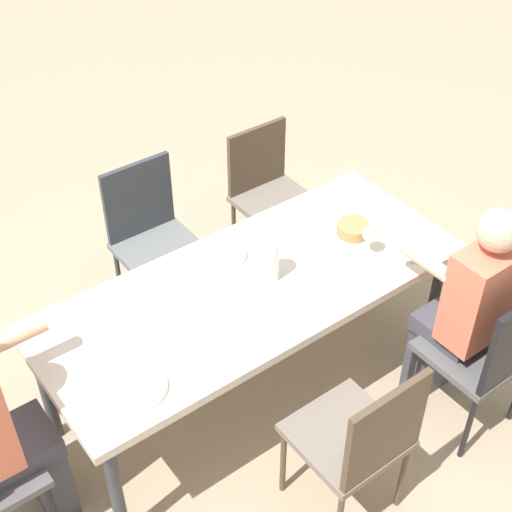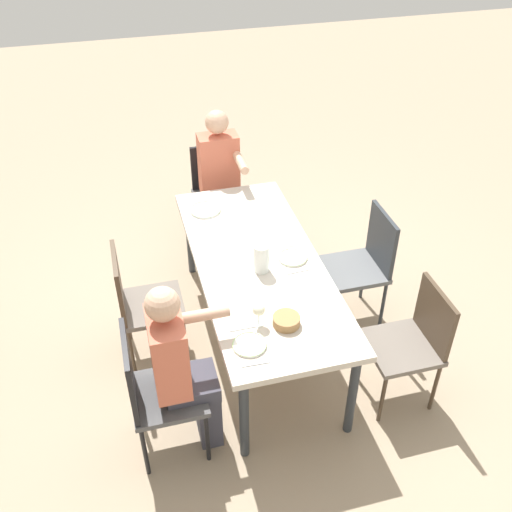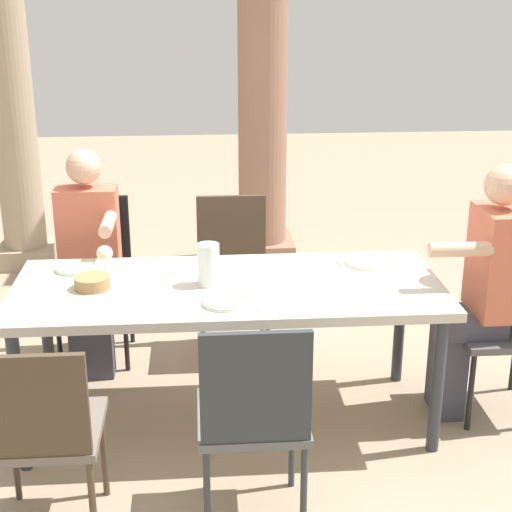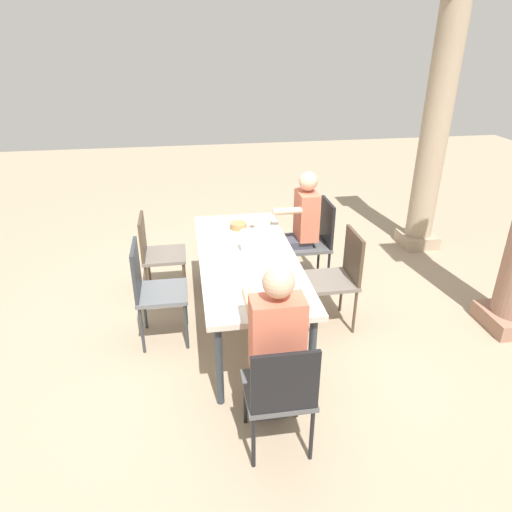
% 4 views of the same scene
% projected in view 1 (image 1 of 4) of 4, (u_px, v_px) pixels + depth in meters
% --- Properties ---
extents(ground_plane, '(16.00, 16.00, 0.00)m').
position_uv_depth(ground_plane, '(252.00, 388.00, 3.95)').
color(ground_plane, gray).
extents(dining_table, '(2.09, 0.86, 0.75)m').
position_uv_depth(dining_table, '(251.00, 294.00, 3.51)').
color(dining_table, beige).
rests_on(dining_table, ground).
extents(chair_west_north, '(0.44, 0.44, 0.95)m').
position_uv_depth(chair_west_north, '(490.00, 350.00, 3.43)').
color(chair_west_north, '#4F4F50').
rests_on(chair_west_north, ground).
extents(chair_west_south, '(0.44, 0.44, 0.89)m').
position_uv_depth(chair_west_south, '(269.00, 189.00, 4.49)').
color(chair_west_south, '#6A6158').
rests_on(chair_west_south, ground).
extents(chair_mid_north, '(0.44, 0.44, 0.94)m').
position_uv_depth(chair_mid_north, '(361.00, 438.00, 3.05)').
color(chair_mid_north, '#6A6158').
rests_on(chair_mid_north, ground).
extents(chair_mid_south, '(0.44, 0.44, 0.95)m').
position_uv_depth(chair_mid_south, '(152.00, 234.00, 4.09)').
color(chair_mid_south, '#5B5E61').
rests_on(chair_mid_south, ground).
extents(diner_woman_green, '(0.35, 0.49, 1.28)m').
position_uv_depth(diner_woman_green, '(465.00, 307.00, 3.45)').
color(diner_woman_green, '#3F3F4C').
rests_on(diner_woman_green, ground).
extents(plate_0, '(0.21, 0.21, 0.02)m').
position_uv_depth(plate_0, '(406.00, 249.00, 3.65)').
color(plate_0, white).
rests_on(plate_0, dining_table).
extents(wine_glass_0, '(0.08, 0.08, 0.16)m').
position_uv_depth(wine_glass_0, '(371.00, 235.00, 3.57)').
color(wine_glass_0, white).
rests_on(wine_glass_0, dining_table).
extents(fork_0, '(0.02, 0.17, 0.01)m').
position_uv_depth(fork_0, '(427.00, 239.00, 3.73)').
color(fork_0, silver).
rests_on(fork_0, dining_table).
extents(spoon_0, '(0.02, 0.17, 0.01)m').
position_uv_depth(spoon_0, '(385.00, 262.00, 3.59)').
color(spoon_0, silver).
rests_on(spoon_0, dining_table).
extents(plate_1, '(0.21, 0.21, 0.02)m').
position_uv_depth(plate_1, '(226.00, 255.00, 3.62)').
color(plate_1, white).
rests_on(plate_1, dining_table).
extents(fork_1, '(0.03, 0.17, 0.01)m').
position_uv_depth(fork_1, '(251.00, 244.00, 3.69)').
color(fork_1, silver).
rests_on(fork_1, dining_table).
extents(spoon_1, '(0.02, 0.17, 0.01)m').
position_uv_depth(spoon_1, '(201.00, 267.00, 3.56)').
color(spoon_1, silver).
rests_on(spoon_1, dining_table).
extents(plate_2, '(0.24, 0.24, 0.02)m').
position_uv_depth(plate_2, '(138.00, 388.00, 2.97)').
color(plate_2, white).
rests_on(plate_2, dining_table).
extents(fork_2, '(0.03, 0.17, 0.01)m').
position_uv_depth(fork_2, '(170.00, 372.00, 3.05)').
color(fork_2, silver).
rests_on(fork_2, dining_table).
extents(spoon_2, '(0.03, 0.17, 0.01)m').
position_uv_depth(spoon_2, '(106.00, 406.00, 2.91)').
color(spoon_2, silver).
rests_on(spoon_2, dining_table).
extents(water_pitcher, '(0.11, 0.11, 0.21)m').
position_uv_depth(water_pitcher, '(268.00, 263.00, 3.45)').
color(water_pitcher, white).
rests_on(water_pitcher, dining_table).
extents(bread_basket, '(0.17, 0.17, 0.06)m').
position_uv_depth(bread_basket, '(353.00, 229.00, 3.75)').
color(bread_basket, '#9E7547').
rests_on(bread_basket, dining_table).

